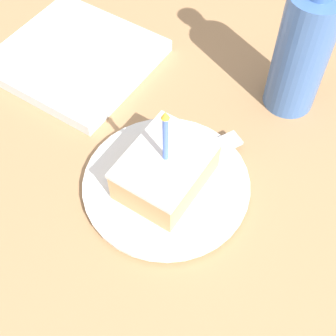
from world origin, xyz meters
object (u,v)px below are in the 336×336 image
Objects in this scene: plate at (168,182)px; bottle at (303,49)px; marble_board at (76,58)px; cake_slice at (168,167)px; fork at (196,157)px.

bottle is (-0.07, -0.22, 0.09)m from plate.
marble_board is at bearing -24.83° from plate.
bottle is (-0.07, -0.22, 0.06)m from cake_slice.
cake_slice is 0.90× the size of fork.
cake_slice is 0.55× the size of bottle.
cake_slice is at bearing 155.22° from marble_board.
plate is 1.60× the size of cake_slice.
fork is 0.20m from bottle.
bottle is at bearing -106.98° from cake_slice.
cake_slice is 0.24m from bottle.
fork is (-0.01, -0.05, 0.01)m from plate.
cake_slice reaches higher than marble_board.
plate is 0.89× the size of bottle.
fork is (-0.01, -0.05, -0.02)m from cake_slice.
plate is 0.03m from cake_slice.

